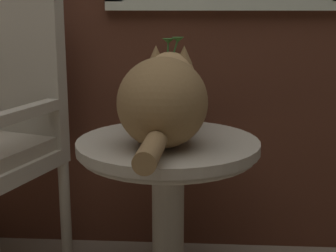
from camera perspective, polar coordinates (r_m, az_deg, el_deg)
wicker_side_table at (r=1.77m, az=0.00°, el=-7.10°), size 0.63×0.63×0.58m
cat at (r=1.64m, az=-0.49°, el=3.13°), size 0.31×0.68×0.31m
pewter_vase_with_ivy at (r=1.83m, az=-0.13°, el=2.51°), size 0.14×0.14×0.34m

